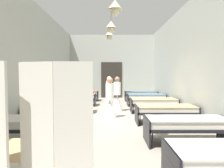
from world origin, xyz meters
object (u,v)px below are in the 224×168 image
object	(u,v)px
bed_right_row_2	(166,110)
bed_right_row_5	(142,93)
bed_left_row_3	(70,102)
bed_left_row_4	(77,97)
nurse_mid_aisle	(110,104)
bed_right_row_3	(154,102)
bed_left_row_1	(35,124)
bed_right_row_1	(188,124)
nurse_near_aisle	(118,99)
privacy_screen	(37,139)
bed_right_row_4	(147,97)
bed_left_row_5	(83,93)
nurse_far_aisle	(110,95)
bed_left_row_2	(57,110)

from	to	relation	value
bed_right_row_2	bed_right_row_5	distance (m)	5.57
bed_left_row_3	bed_left_row_4	bearing A→B (deg)	90.00
bed_right_row_5	nurse_mid_aisle	distance (m)	5.16
bed_right_row_2	bed_right_row_3	size ratio (longest dim) A/B	1.00
bed_left_row_1	bed_right_row_1	bearing A→B (deg)	0.00
nurse_near_aisle	privacy_screen	distance (m)	6.39
bed_left_row_4	nurse_near_aisle	distance (m)	2.59
bed_right_row_4	bed_left_row_5	xyz separation A→B (m)	(-3.50, 1.86, 0.00)
bed_left_row_1	bed_right_row_2	xyz separation A→B (m)	(3.50, 1.86, 0.00)
bed_right_row_4	bed_left_row_5	world-z (taller)	same
bed_right_row_2	nurse_far_aisle	xyz separation A→B (m)	(-1.87, 3.85, 0.09)
nurse_mid_aisle	privacy_screen	world-z (taller)	privacy_screen
bed_left_row_5	bed_right_row_4	bearing A→B (deg)	-27.92
bed_left_row_3	bed_right_row_5	world-z (taller)	same
nurse_far_aisle	bed_right_row_1	bearing A→B (deg)	-50.80
bed_left_row_2	nurse_far_aisle	size ratio (longest dim) A/B	1.28
bed_left_row_5	nurse_near_aisle	distance (m)	4.03
bed_left_row_1	bed_right_row_4	world-z (taller)	same
nurse_far_aisle	bed_right_row_4	bearing A→B (deg)	16.80
bed_right_row_3	bed_left_row_5	size ratio (longest dim) A/B	1.00
bed_right_row_1	bed_left_row_2	size ratio (longest dim) A/B	1.00
nurse_far_aisle	bed_right_row_5	bearing A→B (deg)	63.55
bed_right_row_3	bed_left_row_5	world-z (taller)	same
bed_left_row_5	bed_right_row_5	distance (m)	3.50
bed_right_row_2	bed_left_row_1	bearing A→B (deg)	-152.08
nurse_near_aisle	nurse_mid_aisle	xyz separation A→B (m)	(-0.30, -1.34, 0.00)
bed_left_row_4	bed_right_row_5	bearing A→B (deg)	27.92
bed_right_row_5	nurse_near_aisle	xyz separation A→B (m)	(-1.50, -3.49, 0.09)
bed_right_row_1	bed_right_row_3	size ratio (longest dim) A/B	1.00
bed_left_row_2	bed_left_row_4	xyz separation A→B (m)	(0.00, 3.71, 0.00)
bed_left_row_2	privacy_screen	size ratio (longest dim) A/B	1.12
nurse_mid_aisle	privacy_screen	xyz separation A→B (m)	(-0.75, -4.95, 0.32)
bed_left_row_3	bed_left_row_2	bearing A→B (deg)	-90.00
nurse_mid_aisle	bed_right_row_5	bearing A→B (deg)	-172.18
bed_right_row_1	privacy_screen	size ratio (longest dim) A/B	1.12
bed_left_row_1	nurse_far_aisle	size ratio (longest dim) A/B	1.28
bed_right_row_2	nurse_far_aisle	bearing A→B (deg)	115.93
bed_right_row_1	privacy_screen	xyz separation A→B (m)	(-2.55, -2.36, 0.41)
bed_right_row_3	bed_right_row_4	size ratio (longest dim) A/B	1.00
bed_right_row_2	bed_right_row_4	world-z (taller)	same
nurse_far_aisle	bed_left_row_3	bearing A→B (deg)	-108.21
bed_left_row_2	nurse_far_aisle	world-z (taller)	nurse_far_aisle
bed_left_row_1	bed_right_row_5	bearing A→B (deg)	64.75
nurse_far_aisle	bed_left_row_5	bearing A→B (deg)	154.52
nurse_near_aisle	bed_left_row_4	bearing A→B (deg)	8.75
bed_left_row_3	bed_left_row_5	xyz separation A→B (m)	(0.00, 3.71, 0.00)
bed_left_row_2	bed_right_row_5	world-z (taller)	same
bed_right_row_2	nurse_mid_aisle	distance (m)	1.95
bed_left_row_1	privacy_screen	xyz separation A→B (m)	(0.95, -2.36, 0.41)
bed_right_row_5	bed_left_row_5	bearing A→B (deg)	180.00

